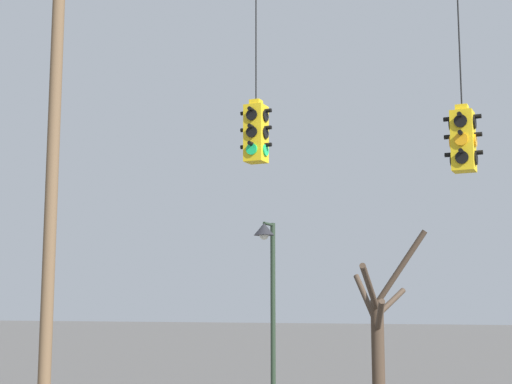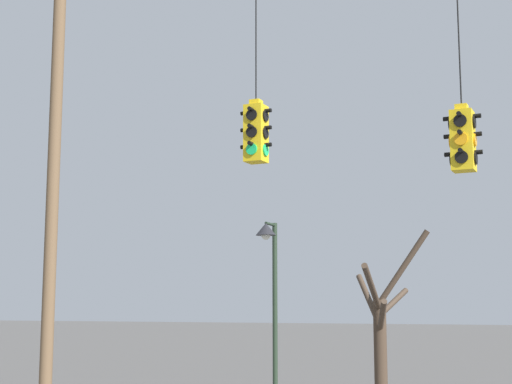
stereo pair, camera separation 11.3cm
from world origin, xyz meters
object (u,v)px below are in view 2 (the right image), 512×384
Objects in this scene: utility_pole_left at (53,185)px; bare_tree at (382,327)px; street_lamp at (270,267)px; traffic_light_over_intersection at (256,132)px; traffic_light_near_left_pole at (463,138)px.

bare_tree is at bearing 58.59° from utility_pole_left.
utility_pole_left is 2.15× the size of street_lamp.
utility_pole_left is 4.43m from traffic_light_over_intersection.
street_lamp is (2.44, 5.07, -1.42)m from utility_pole_left.
traffic_light_near_left_pole reaches higher than traffic_light_over_intersection.
traffic_light_near_left_pole is at bearing -65.24° from bare_tree.
utility_pole_left is 2.20× the size of bare_tree.
utility_pole_left reaches higher than traffic_light_over_intersection.
utility_pole_left is 2.41× the size of traffic_light_near_left_pole.
traffic_light_over_intersection is 0.89× the size of traffic_light_near_left_pole.
utility_pole_left is 2.71× the size of traffic_light_over_intersection.
street_lamp is 3.42m from bare_tree.
traffic_light_near_left_pole is at bearing -42.79° from street_lamp.
utility_pole_left is at bearing -180.00° from traffic_light_near_left_pole.
street_lamp is at bearing 137.21° from traffic_light_near_left_pole.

